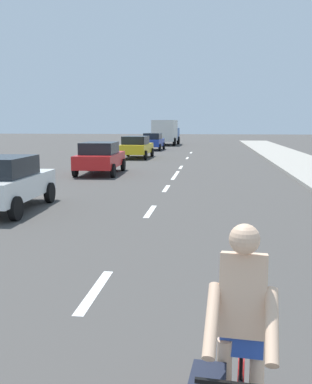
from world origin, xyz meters
TOP-DOWN VIEW (x-y plane):
  - ground_plane at (0.00, 20.00)m, footprint 160.00×160.00m
  - lane_stripe_2 at (0.00, 6.93)m, footprint 0.16×1.80m
  - lane_stripe_3 at (0.00, 13.11)m, footprint 0.16×1.80m
  - lane_stripe_4 at (0.00, 17.66)m, footprint 0.16×1.80m
  - lane_stripe_5 at (0.00, 21.23)m, footprint 0.16×1.80m
  - lane_stripe_6 at (0.00, 23.06)m, footprint 0.16×1.80m
  - lane_stripe_7 at (0.00, 25.99)m, footprint 0.16×1.80m
  - lane_stripe_8 at (0.00, 32.73)m, footprint 0.16×1.80m
  - lane_stripe_9 at (0.00, 38.62)m, footprint 0.16×1.80m
  - cyclist at (1.90, 3.71)m, footprint 0.64×1.71m
  - parked_car_white at (-4.17, 12.75)m, footprint 1.94×4.00m
  - parked_car_red at (-3.75, 22.23)m, footprint 2.09×4.32m
  - parked_car_yellow at (-3.64, 32.30)m, footprint 2.09×4.40m
  - parked_car_blue at (-3.67, 41.77)m, footprint 1.92×3.95m
  - delivery_truck at (-3.45, 51.35)m, footprint 2.84×6.32m

SIDE VIEW (x-z plane):
  - ground_plane at x=0.00m, z-range 0.00..0.00m
  - lane_stripe_2 at x=0.00m, z-range 0.00..0.01m
  - lane_stripe_3 at x=0.00m, z-range 0.00..0.01m
  - lane_stripe_4 at x=0.00m, z-range 0.00..0.01m
  - lane_stripe_5 at x=0.00m, z-range 0.00..0.01m
  - lane_stripe_6 at x=0.00m, z-range 0.00..0.01m
  - lane_stripe_7 at x=0.00m, z-range 0.00..0.01m
  - lane_stripe_8 at x=0.00m, z-range 0.00..0.01m
  - lane_stripe_9 at x=0.00m, z-range 0.00..0.01m
  - cyclist at x=1.90m, z-range -0.08..1.74m
  - parked_car_blue at x=-3.67m, z-range 0.05..1.62m
  - parked_car_white at x=-4.17m, z-range 0.05..1.62m
  - parked_car_red at x=-3.75m, z-range 0.05..1.62m
  - parked_car_yellow at x=-3.64m, z-range 0.06..1.63m
  - delivery_truck at x=-3.45m, z-range 0.10..2.90m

